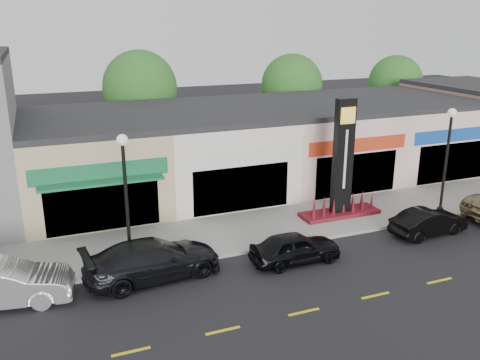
{
  "coord_description": "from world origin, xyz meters",
  "views": [
    {
      "loc": [
        -10.81,
        -16.56,
        9.7
      ],
      "look_at": [
        -2.6,
        4.0,
        2.74
      ],
      "focal_mm": 38.0,
      "sensor_mm": 36.0,
      "label": 1
    }
  ],
  "objects_px": {
    "car_black_sedan": "(295,248)",
    "car_dark_sedan": "(153,260)",
    "car_black_conv": "(428,222)",
    "pylon_sign": "(342,175)",
    "lamp_west_near": "(126,188)",
    "lamp_east_near": "(447,151)",
    "car_white_van": "(1,284)"
  },
  "relations": [
    {
      "from": "car_black_sedan",
      "to": "lamp_east_near",
      "type": "bearing_deg",
      "value": -78.51
    },
    {
      "from": "lamp_east_near",
      "to": "car_black_sedan",
      "type": "xyz_separation_m",
      "value": [
        -9.49,
        -1.94,
        -2.82
      ]
    },
    {
      "from": "lamp_west_near",
      "to": "car_black_conv",
      "type": "bearing_deg",
      "value": -7.1
    },
    {
      "from": "car_black_sedan",
      "to": "car_dark_sedan",
      "type": "bearing_deg",
      "value": 81.57
    },
    {
      "from": "lamp_west_near",
      "to": "car_dark_sedan",
      "type": "bearing_deg",
      "value": -57.42
    },
    {
      "from": "lamp_east_near",
      "to": "car_white_van",
      "type": "distance_m",
      "value": 20.92
    },
    {
      "from": "lamp_east_near",
      "to": "car_dark_sedan",
      "type": "distance_m",
      "value": 15.58
    },
    {
      "from": "pylon_sign",
      "to": "car_dark_sedan",
      "type": "bearing_deg",
      "value": -164.87
    },
    {
      "from": "car_black_conv",
      "to": "car_black_sedan",
      "type": "bearing_deg",
      "value": 87.61
    },
    {
      "from": "car_dark_sedan",
      "to": "pylon_sign",
      "type": "bearing_deg",
      "value": -81.19
    },
    {
      "from": "car_black_conv",
      "to": "car_white_van",
      "type": "bearing_deg",
      "value": 83.68
    },
    {
      "from": "car_dark_sedan",
      "to": "lamp_west_near",
      "type": "bearing_deg",
      "value": 26.26
    },
    {
      "from": "pylon_sign",
      "to": "car_black_conv",
      "type": "relative_size",
      "value": 1.57
    },
    {
      "from": "pylon_sign",
      "to": "car_dark_sedan",
      "type": "distance_m",
      "value": 10.78
    },
    {
      "from": "lamp_west_near",
      "to": "car_black_sedan",
      "type": "bearing_deg",
      "value": -16.61
    },
    {
      "from": "car_black_sedan",
      "to": "car_black_conv",
      "type": "height_order",
      "value": "car_black_sedan"
    },
    {
      "from": "lamp_east_near",
      "to": "car_black_sedan",
      "type": "height_order",
      "value": "lamp_east_near"
    },
    {
      "from": "car_dark_sedan",
      "to": "car_black_sedan",
      "type": "relative_size",
      "value": 1.4
    },
    {
      "from": "lamp_west_near",
      "to": "car_white_van",
      "type": "height_order",
      "value": "lamp_west_near"
    },
    {
      "from": "pylon_sign",
      "to": "car_black_sedan",
      "type": "distance_m",
      "value": 6.0
    },
    {
      "from": "car_black_sedan",
      "to": "car_black_conv",
      "type": "xyz_separation_m",
      "value": [
        7.19,
        0.24,
        -0.03
      ]
    },
    {
      "from": "pylon_sign",
      "to": "car_dark_sedan",
      "type": "height_order",
      "value": "pylon_sign"
    },
    {
      "from": "car_black_conv",
      "to": "pylon_sign",
      "type": "bearing_deg",
      "value": 34.24
    },
    {
      "from": "lamp_west_near",
      "to": "pylon_sign",
      "type": "distance_m",
      "value": 11.19
    },
    {
      "from": "car_white_van",
      "to": "car_black_sedan",
      "type": "xyz_separation_m",
      "value": [
        11.23,
        -0.9,
        -0.14
      ]
    },
    {
      "from": "lamp_west_near",
      "to": "lamp_east_near",
      "type": "relative_size",
      "value": 1.0
    },
    {
      "from": "lamp_west_near",
      "to": "pylon_sign",
      "type": "bearing_deg",
      "value": 8.77
    },
    {
      "from": "lamp_east_near",
      "to": "car_white_van",
      "type": "xyz_separation_m",
      "value": [
        -20.72,
        -1.04,
        -2.68
      ]
    },
    {
      "from": "lamp_west_near",
      "to": "car_black_sedan",
      "type": "relative_size",
      "value": 1.42
    },
    {
      "from": "lamp_east_near",
      "to": "car_white_van",
      "type": "height_order",
      "value": "lamp_east_near"
    },
    {
      "from": "car_dark_sedan",
      "to": "car_black_conv",
      "type": "relative_size",
      "value": 1.41
    },
    {
      "from": "car_white_van",
      "to": "car_dark_sedan",
      "type": "height_order",
      "value": "car_white_van"
    }
  ]
}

